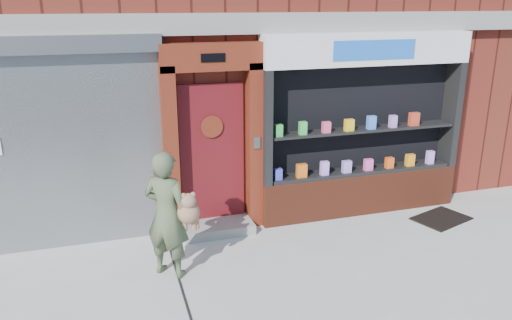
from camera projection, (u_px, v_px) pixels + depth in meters
name	position (u px, v px, depth m)	size (l,w,h in m)	color
ground	(303.00, 280.00, 6.49)	(80.00, 80.00, 0.00)	#9E9E99
shutter_bay	(52.00, 133.00, 6.88)	(3.10, 0.30, 3.04)	gray
red_door_bay	(213.00, 140.00, 7.53)	(1.52, 0.58, 2.90)	#591C0F
pharmacy_bay	(362.00, 134.00, 8.22)	(3.50, 0.41, 3.00)	maroon
woman	(169.00, 214.00, 6.39)	(0.78, 0.70, 1.69)	#495639
doormat	(441.00, 218.00, 8.29)	(0.89, 0.63, 0.02)	black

